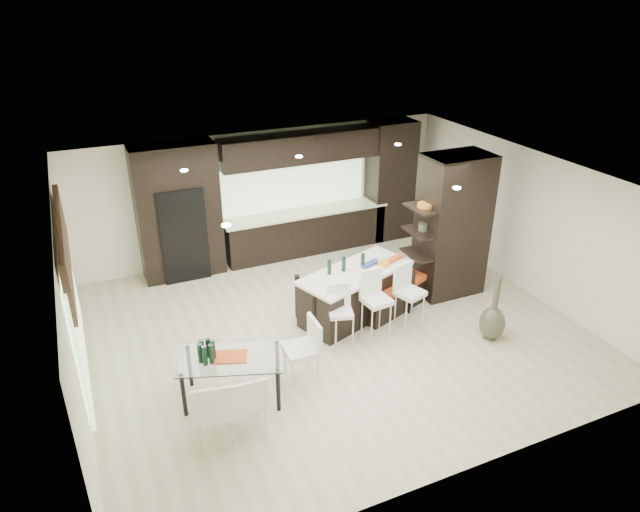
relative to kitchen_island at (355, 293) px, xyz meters
name	(u,v)px	position (x,y,z in m)	size (l,w,h in m)	color
ground	(334,330)	(-0.55, -0.30, -0.44)	(8.00, 8.00, 0.00)	beige
back_wall	(265,194)	(-0.55, 3.20, 0.91)	(8.00, 0.02, 2.70)	white
left_wall	(71,312)	(-4.55, -0.30, 0.91)	(0.02, 7.00, 2.70)	white
right_wall	(527,221)	(3.45, -0.30, 0.91)	(0.02, 7.00, 2.70)	white
ceiling	(336,180)	(-0.55, -0.30, 2.26)	(8.00, 7.00, 0.02)	white
window_left	(74,305)	(-4.51, -0.10, 0.91)	(0.04, 3.20, 1.90)	#B2D199
window_back	(291,181)	(0.05, 3.16, 1.11)	(3.40, 0.04, 1.20)	#B2D199
stone_accent	(63,246)	(-4.48, -0.10, 1.81)	(0.08, 3.00, 0.80)	brown
ceiling_spots	(329,177)	(-0.55, -0.05, 2.24)	(4.00, 3.00, 0.02)	white
back_cabinetry	(292,195)	(-0.05, 2.87, 0.91)	(6.80, 0.68, 2.70)	black
refrigerator	(181,232)	(-2.45, 2.82, 0.51)	(0.90, 0.68, 1.90)	black
partition_column	(452,226)	(2.05, 0.10, 0.91)	(1.20, 0.80, 2.70)	black
kitchen_island	(355,293)	(0.00, 0.00, 0.00)	(2.11, 0.91, 0.88)	black
stool_left	(340,322)	(-0.65, -0.74, -0.01)	(0.38, 0.38, 0.86)	white
stool_mid	(376,312)	(0.00, -0.77, 0.04)	(0.42, 0.42, 0.96)	white
stool_right	(409,304)	(0.65, -0.76, 0.03)	(0.42, 0.42, 0.95)	white
bench	(391,296)	(0.68, -0.10, -0.16)	(1.45, 0.56, 0.56)	black
floor_vase	(494,308)	(1.75, -1.60, 0.14)	(0.42, 0.42, 1.16)	#424632
dining_table	(233,377)	(-2.63, -1.31, -0.09)	(1.45, 0.81, 0.70)	white
chair_near	(248,404)	(-2.63, -2.03, 0.00)	(0.47, 0.47, 0.87)	white
chair_far	(214,412)	(-3.08, -2.05, 0.03)	(0.51, 0.51, 0.94)	white
chair_end	(301,354)	(-1.58, -1.31, 0.02)	(0.49, 0.49, 0.91)	white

